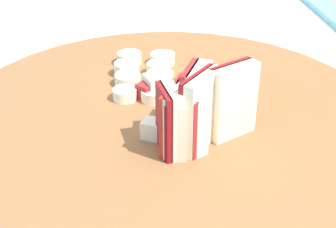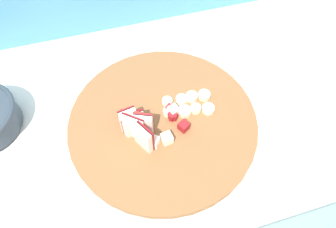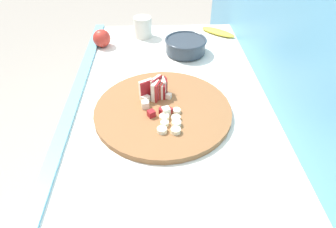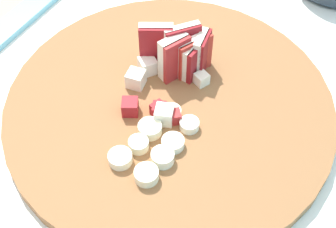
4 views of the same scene
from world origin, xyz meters
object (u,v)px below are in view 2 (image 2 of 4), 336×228
Objects in this scene: apple_wedge_fan at (136,125)px; cutting_board at (163,122)px; banana_slice_rows at (190,104)px; apple_dice_pile at (167,124)px.

cutting_board is at bearing 13.18° from apple_wedge_fan.
apple_dice_pile is at bearing -148.51° from banana_slice_rows.
banana_slice_rows is at bearing 15.48° from cutting_board.
apple_wedge_fan is at bearing -166.82° from cutting_board.
cutting_board is 0.07m from banana_slice_rows.
apple_dice_pile reaches higher than banana_slice_rows.
banana_slice_rows is (0.06, 0.04, -0.00)m from apple_dice_pile.
cutting_board is 3.54× the size of banana_slice_rows.
banana_slice_rows is at bearing 31.49° from apple_dice_pile.
cutting_board is 0.03m from apple_dice_pile.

